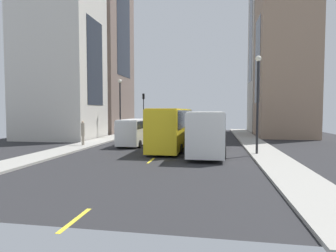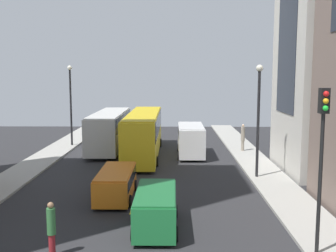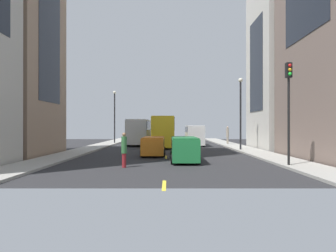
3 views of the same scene
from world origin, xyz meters
name	(u,v)px [view 3 (image 3 of 3)]	position (x,y,z in m)	size (l,w,h in m)	color
ground_plane	(166,147)	(0.00, 0.00, 0.00)	(43.13, 43.13, 0.00)	#28282B
sidewalk_west	(96,147)	(-8.27, 0.00, 0.07)	(2.58, 44.00, 0.15)	#9E9B93
sidewalk_east	(237,147)	(8.27, 0.00, 0.07)	(2.58, 44.00, 0.15)	#9E9B93
lane_stripe_0	(164,185)	(0.00, -21.00, 0.01)	(0.16, 2.00, 0.01)	yellow
lane_stripe_1	(166,157)	(0.00, -10.50, 0.01)	(0.16, 2.00, 0.01)	yellow
lane_stripe_2	(166,147)	(0.00, 0.00, 0.01)	(0.16, 2.00, 0.01)	yellow
lane_stripe_3	(167,142)	(0.00, 10.50, 0.01)	(0.16, 2.00, 0.01)	yellow
lane_stripe_4	(167,139)	(0.00, 21.00, 0.01)	(0.16, 2.00, 0.01)	yellow
building_west_1	(9,37)	(-13.15, -9.28, 9.93)	(6.85, 7.46, 19.87)	#937760
building_east_1	(296,65)	(14.21, -2.42, 9.12)	(8.98, 7.69, 18.24)	beige
city_bus_white	(140,130)	(-3.67, 5.69, 2.01)	(2.80, 11.09, 3.35)	silver
streetcar_yellow	(163,129)	(-0.40, 2.83, 2.12)	(2.70, 13.22, 3.59)	yellow
delivery_van_white	(194,134)	(3.52, 2.65, 1.51)	(2.25, 5.34, 2.58)	white
car_orange_0	(153,144)	(-1.07, -8.90, 0.92)	(1.96, 4.71, 1.56)	orange
car_green_1	(184,147)	(1.30, -13.25, 1.00)	(1.92, 4.35, 1.70)	#1E7238
pedestrian_waiting_curb	(227,135)	(8.09, 4.27, 1.39)	(0.34, 0.34, 2.32)	gray
pedestrian_crossing_mid	(124,149)	(-2.46, -15.99, 1.12)	(0.33, 0.33, 2.08)	maroon
traffic_light_near_corner	(288,94)	(7.38, -15.97, 4.38)	(0.32, 0.44, 6.11)	black
streetlamp_near	(240,106)	(7.48, -4.64, 4.54)	(0.44, 0.44, 7.19)	black
streetlamp_far	(114,111)	(-7.48, 6.96, 4.66)	(0.44, 0.44, 7.41)	black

